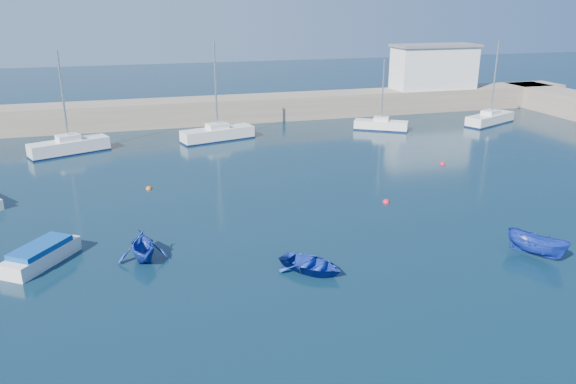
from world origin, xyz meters
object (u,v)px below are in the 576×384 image
object	(u,v)px
harbor_office	(434,68)
dinghy_center	(311,265)
sailboat_6	(218,134)
sailboat_7	(381,125)
motorboat_1	(41,255)
sailboat_5	(69,146)
sailboat_8	(490,119)
dinghy_left	(142,245)
dinghy_right	(537,245)

from	to	relation	value
harbor_office	dinghy_center	world-z (taller)	harbor_office
sailboat_6	sailboat_7	distance (m)	17.19
sailboat_6	motorboat_1	bearing A→B (deg)	136.14
harbor_office	dinghy_center	size ratio (longest dim) A/B	2.97
sailboat_6	sailboat_7	bearing A→B (deg)	-106.24
sailboat_5	dinghy_center	bearing A→B (deg)	-176.90
sailboat_8	dinghy_left	world-z (taller)	sailboat_8
harbor_office	sailboat_6	world-z (taller)	sailboat_6
dinghy_right	harbor_office	bearing A→B (deg)	39.89
sailboat_8	dinghy_right	xyz separation A→B (m)	(-18.11, -29.90, 0.04)
sailboat_5	dinghy_right	size ratio (longest dim) A/B	2.71
dinghy_right	dinghy_center	bearing A→B (deg)	144.39
sailboat_6	harbor_office	bearing A→B (deg)	-87.93
harbor_office	sailboat_6	size ratio (longest dim) A/B	1.07
sailboat_5	sailboat_8	size ratio (longest dim) A/B	1.00
sailboat_8	motorboat_1	xyz separation A→B (m)	(-43.16, -23.52, -0.11)
sailboat_7	dinghy_center	world-z (taller)	sailboat_7
sailboat_6	dinghy_left	bearing A→B (deg)	146.75
sailboat_6	sailboat_8	world-z (taller)	sailboat_6
sailboat_7	dinghy_right	distance (m)	30.93
sailboat_7	dinghy_right	world-z (taller)	sailboat_7
harbor_office	sailboat_7	xyz separation A→B (m)	(-11.09, -9.16, -4.55)
sailboat_5	sailboat_7	size ratio (longest dim) A/B	1.23
sailboat_8	sailboat_7	bearing A→B (deg)	62.85
dinghy_left	sailboat_6	bearing A→B (deg)	70.31
sailboat_7	dinghy_center	bearing A→B (deg)	-179.30
motorboat_1	sailboat_5	bearing A→B (deg)	126.11
sailboat_5	sailboat_6	size ratio (longest dim) A/B	0.96
harbor_office	sailboat_7	distance (m)	15.08
dinghy_center	dinghy_right	distance (m)	12.12
dinghy_center	motorboat_1	bearing A→B (deg)	120.47
sailboat_5	sailboat_6	xyz separation A→B (m)	(13.44, 1.35, -0.02)
sailboat_5	dinghy_center	world-z (taller)	sailboat_5
sailboat_6	motorboat_1	distance (m)	27.67
sailboat_5	sailboat_7	xyz separation A→B (m)	(30.63, 1.11, -0.12)
sailboat_5	dinghy_left	world-z (taller)	sailboat_5
motorboat_1	dinghy_center	size ratio (longest dim) A/B	1.30
dinghy_left	dinghy_right	xyz separation A→B (m)	(20.01, -5.42, -0.16)
sailboat_6	dinghy_center	xyz separation A→B (m)	(-0.12, -29.04, -0.31)
harbor_office	dinghy_right	distance (m)	43.12
sailboat_6	sailboat_8	xyz separation A→B (m)	(29.99, -0.81, -0.05)
sailboat_5	motorboat_1	size ratio (longest dim) A/B	2.05
sailboat_5	dinghy_center	size ratio (longest dim) A/B	2.66
sailboat_8	dinghy_left	distance (m)	45.31
dinghy_center	dinghy_left	bearing A→B (deg)	115.26
harbor_office	sailboat_8	distance (m)	10.85
dinghy_center	dinghy_left	world-z (taller)	dinghy_left
sailboat_6	sailboat_5	bearing A→B (deg)	80.32
harbor_office	sailboat_8	size ratio (longest dim) A/B	1.12
sailboat_7	sailboat_8	distance (m)	12.82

